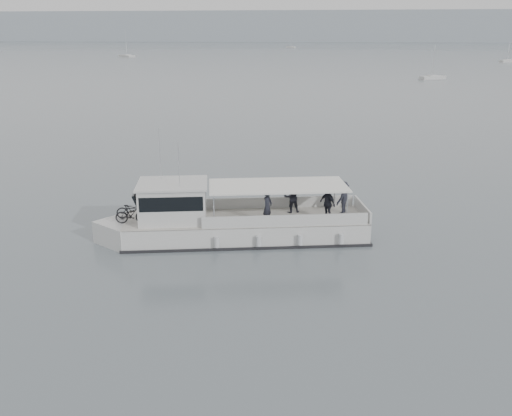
# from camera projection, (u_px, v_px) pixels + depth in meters

# --- Properties ---
(ground) EXTENTS (1400.00, 1400.00, 0.00)m
(ground) POSITION_uv_depth(u_px,v_px,m) (308.00, 220.00, 31.08)
(ground) COLOR slate
(ground) RESTS_ON ground
(headland) EXTENTS (1400.00, 90.00, 28.00)m
(headland) POSITION_uv_depth(u_px,v_px,m) (335.00, 27.00, 556.94)
(headland) COLOR #939EA8
(headland) RESTS_ON ground
(tour_boat) EXTENTS (13.43, 5.67, 5.61)m
(tour_boat) POSITION_uv_depth(u_px,v_px,m) (222.00, 221.00, 27.90)
(tour_boat) COLOR silver
(tour_boat) RESTS_ON ground
(moored_fleet) EXTENTS (447.86, 370.85, 10.42)m
(moored_fleet) POSITION_uv_depth(u_px,v_px,m) (316.00, 55.00, 234.40)
(moored_fleet) COLOR silver
(moored_fleet) RESTS_ON ground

